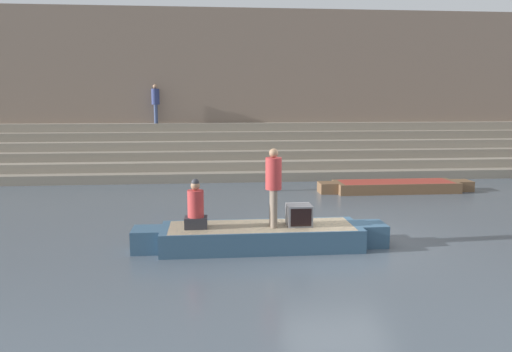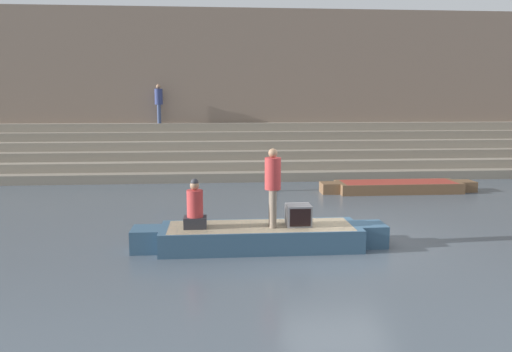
{
  "view_description": "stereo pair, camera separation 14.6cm",
  "coord_description": "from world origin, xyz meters",
  "px_view_note": "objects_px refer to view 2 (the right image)",
  "views": [
    {
      "loc": [
        -2.88,
        -10.78,
        3.21
      ],
      "look_at": [
        -1.79,
        0.81,
        1.39
      ],
      "focal_mm": 35.0,
      "sensor_mm": 36.0,
      "label": 1
    },
    {
      "loc": [
        -2.73,
        -10.79,
        3.21
      ],
      "look_at": [
        -1.79,
        0.81,
        1.39
      ],
      "focal_mm": 35.0,
      "sensor_mm": 36.0,
      "label": 2
    }
  ],
  "objects_px": {
    "person_standing": "(273,182)",
    "person_rowing": "(195,208)",
    "moored_boat_shore": "(398,186)",
    "rowboat_main": "(260,236)",
    "mooring_post": "(277,178)",
    "person_on_steps": "(159,101)",
    "tv_set": "(298,215)"
  },
  "relations": [
    {
      "from": "person_on_steps",
      "to": "mooring_post",
      "type": "bearing_deg",
      "value": 12.91
    },
    {
      "from": "moored_boat_shore",
      "to": "person_on_steps",
      "type": "xyz_separation_m",
      "value": [
        -8.74,
        5.88,
        2.9
      ]
    },
    {
      "from": "tv_set",
      "to": "person_on_steps",
      "type": "xyz_separation_m",
      "value": [
        -4.23,
        12.03,
        2.38
      ]
    },
    {
      "from": "person_standing",
      "to": "person_rowing",
      "type": "relative_size",
      "value": 1.59
    },
    {
      "from": "rowboat_main",
      "to": "tv_set",
      "type": "xyz_separation_m",
      "value": [
        0.82,
        -0.04,
        0.46
      ]
    },
    {
      "from": "mooring_post",
      "to": "person_on_steps",
      "type": "distance_m",
      "value": 7.53
    },
    {
      "from": "moored_boat_shore",
      "to": "mooring_post",
      "type": "relative_size",
      "value": 6.0
    },
    {
      "from": "rowboat_main",
      "to": "person_on_steps",
      "type": "distance_m",
      "value": 12.78
    },
    {
      "from": "rowboat_main",
      "to": "tv_set",
      "type": "relative_size",
      "value": 10.48
    },
    {
      "from": "person_rowing",
      "to": "person_on_steps",
      "type": "height_order",
      "value": "person_on_steps"
    },
    {
      "from": "person_rowing",
      "to": "moored_boat_shore",
      "type": "distance_m",
      "value": 9.15
    },
    {
      "from": "person_standing",
      "to": "person_on_steps",
      "type": "distance_m",
      "value": 12.73
    },
    {
      "from": "rowboat_main",
      "to": "person_rowing",
      "type": "relative_size",
      "value": 5.18
    },
    {
      "from": "rowboat_main",
      "to": "mooring_post",
      "type": "height_order",
      "value": "mooring_post"
    },
    {
      "from": "tv_set",
      "to": "moored_boat_shore",
      "type": "relative_size",
      "value": 0.1
    },
    {
      "from": "person_rowing",
      "to": "mooring_post",
      "type": "xyz_separation_m",
      "value": [
        2.57,
        6.67,
        -0.46
      ]
    },
    {
      "from": "tv_set",
      "to": "moored_boat_shore",
      "type": "height_order",
      "value": "tv_set"
    },
    {
      "from": "mooring_post",
      "to": "person_on_steps",
      "type": "height_order",
      "value": "person_on_steps"
    },
    {
      "from": "person_standing",
      "to": "person_rowing",
      "type": "distance_m",
      "value": 1.73
    },
    {
      "from": "rowboat_main",
      "to": "person_rowing",
      "type": "distance_m",
      "value": 1.54
    },
    {
      "from": "moored_boat_shore",
      "to": "person_on_steps",
      "type": "distance_m",
      "value": 10.93
    },
    {
      "from": "person_standing",
      "to": "moored_boat_shore",
      "type": "distance_m",
      "value": 8.12
    },
    {
      "from": "person_standing",
      "to": "rowboat_main",
      "type": "bearing_deg",
      "value": 154.27
    },
    {
      "from": "mooring_post",
      "to": "person_on_steps",
      "type": "relative_size",
      "value": 0.53
    },
    {
      "from": "person_standing",
      "to": "mooring_post",
      "type": "bearing_deg",
      "value": 76.5
    },
    {
      "from": "rowboat_main",
      "to": "moored_boat_shore",
      "type": "height_order",
      "value": "rowboat_main"
    },
    {
      "from": "moored_boat_shore",
      "to": "mooring_post",
      "type": "bearing_deg",
      "value": 175.59
    },
    {
      "from": "tv_set",
      "to": "moored_boat_shore",
      "type": "distance_m",
      "value": 7.65
    },
    {
      "from": "person_rowing",
      "to": "tv_set",
      "type": "xyz_separation_m",
      "value": [
        2.21,
        0.01,
        -0.19
      ]
    },
    {
      "from": "moored_boat_shore",
      "to": "rowboat_main",
      "type": "bearing_deg",
      "value": -128.49
    },
    {
      "from": "moored_boat_shore",
      "to": "person_rowing",
      "type": "bearing_deg",
      "value": -134.9
    },
    {
      "from": "tv_set",
      "to": "mooring_post",
      "type": "relative_size",
      "value": 0.58
    }
  ]
}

